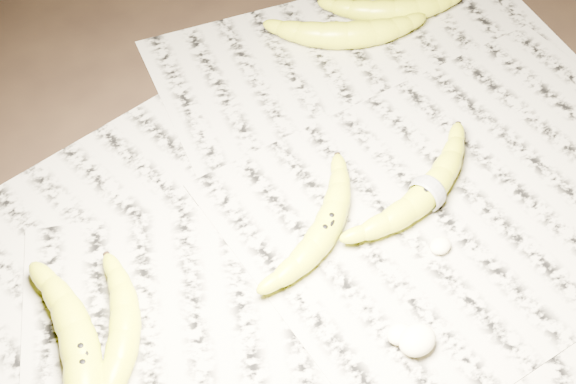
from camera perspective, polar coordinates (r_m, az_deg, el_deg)
ground at (r=0.91m, az=1.40°, el=-2.03°), size 3.00×3.00×0.00m
newspaper_patch at (r=0.91m, az=3.02°, el=-2.14°), size 0.90×0.70×0.01m
banana_left_a at (r=0.81m, az=-14.44°, el=-11.62°), size 0.14×0.23×0.04m
banana_left_b at (r=0.82m, az=-11.62°, el=-9.95°), size 0.14×0.16×0.03m
banana_center at (r=0.88m, az=2.73°, el=-2.49°), size 0.18×0.13×0.03m
banana_taped at (r=0.92m, az=9.89°, el=0.05°), size 0.21×0.09×0.03m
banana_upper_a at (r=1.16m, az=7.53°, el=12.77°), size 0.18×0.14×0.03m
banana_upper_b at (r=1.11m, az=4.20°, el=11.22°), size 0.19×0.16×0.04m
measuring_tape at (r=0.92m, az=9.89°, el=0.05°), size 0.01×0.04×0.04m
flesh_chunk_a at (r=0.81m, az=9.21°, el=-10.22°), size 0.04×0.03×0.02m
flesh_chunk_b at (r=0.82m, az=7.97°, el=-9.84°), size 0.03×0.02×0.02m
flesh_chunk_c at (r=0.89m, az=10.82°, el=-3.62°), size 0.02×0.02×0.01m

